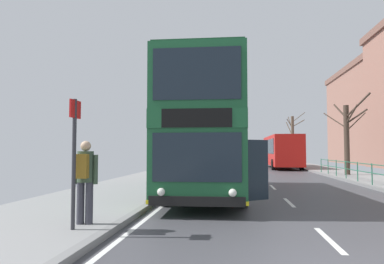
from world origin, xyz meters
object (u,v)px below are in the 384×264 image
object	(u,v)px
double_decker_bus_main	(208,133)
bus_stop_sign_near	(74,148)
background_bus_far_lane	(282,151)
bare_tree_far_01	(347,135)
pedestrian_with_backpack	(85,175)
bare_tree_far_00	(293,138)
background_building_01	(379,115)

from	to	relation	value
double_decker_bus_main	bus_stop_sign_near	bearing A→B (deg)	-107.28
background_bus_far_lane	bus_stop_sign_near	distance (m)	28.76
bus_stop_sign_near	bare_tree_far_01	distance (m)	20.05
background_bus_far_lane	double_decker_bus_main	bearing A→B (deg)	-105.01
pedestrian_with_backpack	bare_tree_far_00	bearing A→B (deg)	74.27
bare_tree_far_01	background_building_01	world-z (taller)	background_building_01
background_bus_far_lane	bare_tree_far_00	bearing A→B (deg)	74.52
double_decker_bus_main	bare_tree_far_00	distance (m)	31.07
double_decker_bus_main	background_building_01	size ratio (longest dim) A/B	0.56
double_decker_bus_main	background_bus_far_lane	bearing A→B (deg)	74.99
bus_stop_sign_near	background_building_01	size ratio (longest dim) A/B	0.14
background_building_01	pedestrian_with_backpack	bearing A→B (deg)	-118.53
bare_tree_far_01	background_building_01	xyz separation A→B (m)	(11.04, 22.99, 3.53)
pedestrian_with_backpack	bus_stop_sign_near	size ratio (longest dim) A/B	0.68
background_bus_far_lane	bus_stop_sign_near	bearing A→B (deg)	-105.58
bus_stop_sign_near	background_building_01	xyz separation A→B (m)	(21.53, 40.05, 4.50)
double_decker_bus_main	pedestrian_with_backpack	xyz separation A→B (m)	(-2.16, -6.50, -1.21)
background_bus_far_lane	bare_tree_far_00	size ratio (longest dim) A/B	1.68
pedestrian_with_backpack	background_building_01	distance (m)	45.33
bare_tree_far_00	bare_tree_far_01	world-z (taller)	bare_tree_far_00
background_bus_far_lane	pedestrian_with_backpack	distance (m)	28.30
double_decker_bus_main	background_bus_far_lane	size ratio (longest dim) A/B	1.01
double_decker_bus_main	pedestrian_with_backpack	world-z (taller)	double_decker_bus_main
background_bus_far_lane	bare_tree_far_01	size ratio (longest dim) A/B	2.02
bus_stop_sign_near	background_building_01	world-z (taller)	background_building_01
double_decker_bus_main	bus_stop_sign_near	xyz separation A→B (m)	(-2.17, -6.99, -0.65)
double_decker_bus_main	pedestrian_with_backpack	bearing A→B (deg)	-108.36
double_decker_bus_main	bus_stop_sign_near	world-z (taller)	double_decker_bus_main
background_bus_far_lane	pedestrian_with_backpack	world-z (taller)	background_bus_far_lane
bus_stop_sign_near	background_building_01	distance (m)	45.70
bus_stop_sign_near	bare_tree_far_01	size ratio (longest dim) A/B	0.51
double_decker_bus_main	background_bus_far_lane	xyz separation A→B (m)	(5.55, 20.72, -0.71)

